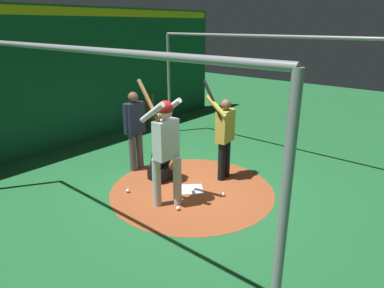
# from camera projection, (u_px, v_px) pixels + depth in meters

# --- Properties ---
(ground_plane) EXTENTS (27.31, 27.31, 0.00)m
(ground_plane) POSITION_uv_depth(u_px,v_px,m) (192.00, 190.00, 6.65)
(ground_plane) COLOR #216633
(dirt_circle) EXTENTS (3.18, 3.18, 0.01)m
(dirt_circle) POSITION_uv_depth(u_px,v_px,m) (192.00, 190.00, 6.65)
(dirt_circle) COLOR #9E4C28
(dirt_circle) RESTS_ON ground
(home_plate) EXTENTS (0.59, 0.59, 0.01)m
(home_plate) POSITION_uv_depth(u_px,v_px,m) (192.00, 189.00, 6.65)
(home_plate) COLOR white
(home_plate) RESTS_ON dirt_circle
(batter) EXTENTS (0.68, 0.49, 2.22)m
(batter) POSITION_uv_depth(u_px,v_px,m) (165.00, 143.00, 5.73)
(batter) COLOR #BCBCC0
(batter) RESTS_ON ground
(catcher) EXTENTS (0.58, 0.40, 0.97)m
(catcher) POSITION_uv_depth(u_px,v_px,m) (162.00, 163.00, 6.96)
(catcher) COLOR black
(catcher) RESTS_ON ground
(umpire) EXTENTS (0.22, 0.49, 1.73)m
(umpire) POSITION_uv_depth(u_px,v_px,m) (135.00, 127.00, 7.29)
(umpire) COLOR #4C4C51
(umpire) RESTS_ON ground
(visitor) EXTENTS (0.55, 0.52, 2.05)m
(visitor) POSITION_uv_depth(u_px,v_px,m) (224.00, 134.00, 6.84)
(visitor) COLOR black
(visitor) RESTS_ON ground
(back_wall) EXTENTS (0.22, 11.31, 3.50)m
(back_wall) POSITION_uv_depth(u_px,v_px,m) (65.00, 78.00, 8.64)
(back_wall) COLOR #145133
(back_wall) RESTS_ON ground
(cage_frame) EXTENTS (6.01, 5.04, 2.84)m
(cage_frame) POSITION_uv_depth(u_px,v_px,m) (192.00, 86.00, 5.97)
(cage_frame) COLOR gray
(cage_frame) RESTS_ON ground
(bat_rack) EXTENTS (0.58, 0.19, 1.05)m
(bat_rack) POSITION_uv_depth(u_px,v_px,m) (148.00, 110.00, 10.74)
(bat_rack) COLOR olive
(bat_rack) RESTS_ON ground
(baseball_0) EXTENTS (0.07, 0.07, 0.07)m
(baseball_0) POSITION_uv_depth(u_px,v_px,m) (223.00, 194.00, 6.38)
(baseball_0) COLOR white
(baseball_0) RESTS_ON dirt_circle
(baseball_1) EXTENTS (0.07, 0.07, 0.07)m
(baseball_1) POSITION_uv_depth(u_px,v_px,m) (178.00, 208.00, 5.90)
(baseball_1) COLOR white
(baseball_1) RESTS_ON dirt_circle
(baseball_2) EXTENTS (0.07, 0.07, 0.07)m
(baseball_2) POSITION_uv_depth(u_px,v_px,m) (128.00, 191.00, 6.52)
(baseball_2) COLOR white
(baseball_2) RESTS_ON dirt_circle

